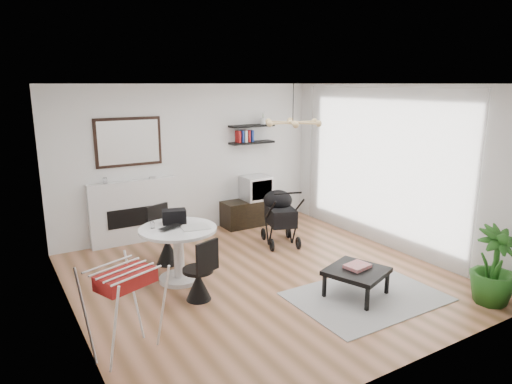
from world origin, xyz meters
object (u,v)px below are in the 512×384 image
fireplace (134,204)px  tv_console (255,212)px  crt_tv (256,188)px  stroller (280,218)px  potted_plant (494,266)px  dining_table (179,246)px  coffee_table (357,272)px  drying_rack (125,309)px

fireplace → tv_console: fireplace is taller
fireplace → crt_tv: fireplace is taller
crt_tv → stroller: size_ratio=0.52×
crt_tv → potted_plant: 4.47m
crt_tv → dining_table: (-2.31, -1.74, -0.21)m
fireplace → tv_console: (2.33, -0.17, -0.44)m
fireplace → dining_table: (0.05, -1.91, -0.17)m
stroller → potted_plant: size_ratio=1.04×
fireplace → stroller: 2.53m
tv_console → stroller: 1.19m
coffee_table → tv_console: bearing=81.6°
fireplace → crt_tv: bearing=-4.1°
drying_rack → dining_table: bearing=29.5°
coffee_table → potted_plant: 1.68m
drying_rack → potted_plant: potted_plant is taller
crt_tv → stroller: stroller is taller
tv_console → potted_plant: 4.48m
dining_table → coffee_table: bearing=-42.4°
dining_table → coffee_table: 2.43m
crt_tv → coffee_table: (-0.52, -3.37, -0.40)m
fireplace → stroller: (2.14, -1.33, -0.25)m
tv_console → crt_tv: (0.03, -0.00, 0.48)m
tv_console → stroller: (-0.20, -1.16, 0.19)m
tv_console → crt_tv: bearing=-6.9°
dining_table → tv_console: bearing=37.3°
tv_console → dining_table: bearing=-142.7°
fireplace → dining_table: bearing=-88.4°
crt_tv → dining_table: bearing=-143.0°
crt_tv → coffee_table: size_ratio=0.59×
stroller → coffee_table: stroller is taller
crt_tv → coffee_table: bearing=-98.8°
fireplace → crt_tv: (2.36, -0.17, 0.04)m
drying_rack → tv_console: bearing=21.0°
dining_table → drying_rack: bearing=-129.0°
drying_rack → coffee_table: bearing=-26.1°
stroller → coffee_table: bearing=-79.4°
tv_console → drying_rack: size_ratio=1.40×
dining_table → drying_rack: (-1.13, -1.40, -0.02)m
tv_console → stroller: stroller is taller
fireplace → drying_rack: size_ratio=2.28×
crt_tv → drying_rack: bearing=-137.6°
dining_table → coffee_table: (1.79, -1.63, -0.19)m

